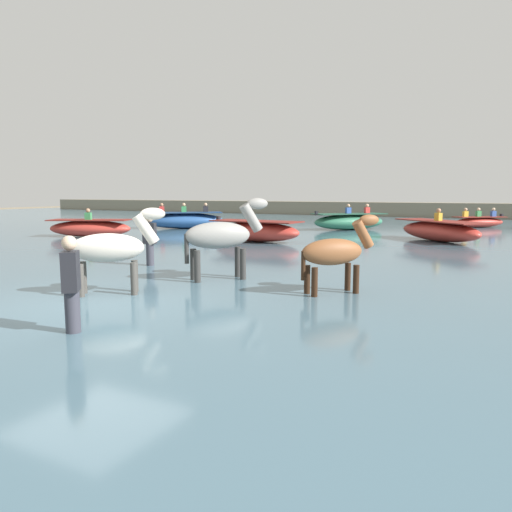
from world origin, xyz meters
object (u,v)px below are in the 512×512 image
object	(u,v)px
boat_far_inshore	(184,220)
person_wading_close	(72,292)
horse_lead_grey	(222,237)
boat_far_offshore	(439,231)
horse_trailing_chestnut	(335,254)
boat_near_port	(90,228)
boat_mid_outer	(479,222)
horse_flank_pinto	(112,250)
boat_distant_east	(256,231)
boat_distant_west	(349,221)
person_onlooker_right	(150,244)

from	to	relation	value
boat_far_inshore	person_wading_close	distance (m)	19.37
horse_lead_grey	boat_far_offshore	bearing A→B (deg)	75.21
horse_trailing_chestnut	boat_far_offshore	distance (m)	11.48
boat_far_offshore	boat_near_port	bearing A→B (deg)	-159.29
horse_trailing_chestnut	horse_lead_grey	bearing A→B (deg)	174.81
horse_lead_grey	boat_near_port	distance (m)	12.22
horse_trailing_chestnut	boat_mid_outer	distance (m)	20.61
horse_lead_grey	horse_flank_pinto	distance (m)	2.48
horse_lead_grey	horse_trailing_chestnut	bearing A→B (deg)	-5.19
horse_lead_grey	boat_distant_east	size ratio (longest dim) A/B	0.55
horse_flank_pinto	boat_mid_outer	distance (m)	23.11
boat_mid_outer	person_wading_close	world-z (taller)	person_wading_close
boat_distant_west	person_onlooker_right	size ratio (longest dim) A/B	2.36
boat_mid_outer	boat_distant_east	xyz separation A→B (m)	(-7.10, -12.63, 0.09)
person_onlooker_right	person_wading_close	world-z (taller)	same
boat_distant_east	horse_lead_grey	bearing A→B (deg)	-66.78
boat_far_offshore	boat_distant_east	xyz separation A→B (m)	(-6.27, -3.53, -0.00)
horse_lead_grey	boat_distant_west	xyz separation A→B (m)	(-1.96, 15.28, -0.50)
horse_flank_pinto	boat_far_inshore	xyz separation A→B (m)	(-8.96, 14.25, -0.39)
horse_lead_grey	person_onlooker_right	distance (m)	2.89
horse_trailing_chestnut	boat_near_port	distance (m)	14.69
boat_near_port	boat_far_inshore	bearing A→B (deg)	83.79
horse_flank_pinto	boat_far_offshore	world-z (taller)	horse_flank_pinto
person_wading_close	horse_lead_grey	bearing A→B (deg)	95.26
horse_lead_grey	boat_far_offshore	xyz separation A→B (m)	(2.96, 11.23, -0.52)
horse_lead_grey	boat_far_inshore	world-z (taller)	horse_lead_grey
boat_distant_east	boat_distant_west	size ratio (longest dim) A/B	0.98
person_onlooker_right	horse_trailing_chestnut	bearing A→B (deg)	-11.37
horse_flank_pinto	boat_far_offshore	distance (m)	14.07
boat_mid_outer	boat_distant_east	bearing A→B (deg)	-119.34
horse_trailing_chestnut	person_wading_close	world-z (taller)	horse_trailing_chestnut
boat_far_inshore	boat_distant_east	distance (m)	7.88
horse_flank_pinto	person_wading_close	world-z (taller)	horse_flank_pinto
horse_trailing_chestnut	boat_far_inshore	bearing A→B (deg)	135.88
person_onlooker_right	boat_far_offshore	bearing A→B (deg)	61.22
horse_lead_grey	boat_distant_east	world-z (taller)	horse_lead_grey
horse_flank_pinto	boat_near_port	size ratio (longest dim) A/B	0.51
boat_far_inshore	person_wading_close	xyz separation A→B (m)	(10.33, -16.38, 0.12)
horse_lead_grey	boat_mid_outer	bearing A→B (deg)	79.42
horse_lead_grey	boat_near_port	world-z (taller)	horse_lead_grey
boat_distant_west	person_onlooker_right	bearing A→B (deg)	-93.08
boat_far_inshore	boat_distant_west	distance (m)	8.62
horse_flank_pinto	boat_far_inshore	size ratio (longest dim) A/B	0.46
horse_trailing_chestnut	boat_distant_east	world-z (taller)	horse_trailing_chestnut
boat_distant_east	horse_trailing_chestnut	bearing A→B (deg)	-53.06
person_onlooker_right	person_wading_close	bearing A→B (deg)	-59.10
boat_far_offshore	boat_near_port	world-z (taller)	boat_far_offshore
horse_lead_grey	boat_far_inshore	size ratio (longest dim) A/B	0.50
person_onlooker_right	boat_far_inshore	bearing A→B (deg)	122.86
horse_flank_pinto	person_onlooker_right	size ratio (longest dim) A/B	1.18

